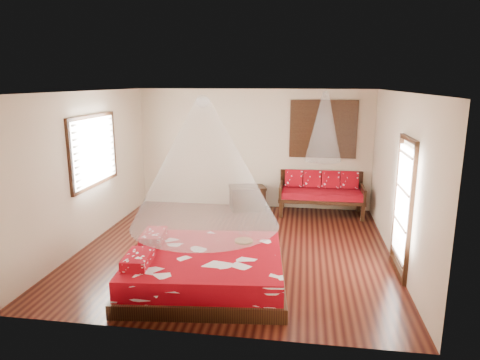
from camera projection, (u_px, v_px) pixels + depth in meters
The scene contains 10 objects.
room at pixel (235, 173), 7.48m from camera, with size 5.54×5.54×2.84m.
bed at pixel (204, 269), 6.34m from camera, with size 2.50×2.30×0.65m.
daybed at pixel (321, 191), 9.75m from camera, with size 1.89×0.84×0.97m.
storage_chest at pixel (247, 198), 10.11m from camera, with size 0.96×0.82×0.56m.
shutter_panel at pixel (323, 129), 9.75m from camera, with size 1.52×0.06×1.32m.
window_left at pixel (94, 151), 8.00m from camera, with size 0.10×1.74×1.34m.
glazed_door at pixel (403, 208), 6.58m from camera, with size 0.08×1.02×2.16m.
wine_tray at pixel (244, 238), 6.72m from camera, with size 0.29×0.29×0.23m.
mosquito_net_main at pixel (204, 163), 5.97m from camera, with size 2.13×2.13×1.80m, color white.
mosquito_net_daybed at pixel (324, 127), 9.28m from camera, with size 0.79×0.79×1.50m, color white.
Camera 1 is at (1.18, -7.22, 2.97)m, focal length 32.00 mm.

